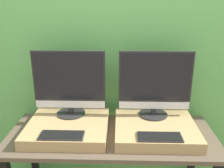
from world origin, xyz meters
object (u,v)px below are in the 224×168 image
object	(u,v)px
monitor_right	(155,84)
keyboard_right	(160,137)
monitor_left	(69,83)
keyboard_left	(62,135)

from	to	relation	value
monitor_right	keyboard_right	size ratio (longest dim) A/B	1.86
monitor_left	keyboard_right	xyz separation A→B (m)	(0.63, -0.33, -0.25)
keyboard_left	monitor_left	bearing A→B (deg)	90.00
monitor_left	keyboard_left	size ratio (longest dim) A/B	1.86
monitor_left	keyboard_right	bearing A→B (deg)	-27.42
monitor_left	keyboard_left	world-z (taller)	monitor_left
monitor_left	monitor_right	distance (m)	0.63
keyboard_right	keyboard_left	bearing A→B (deg)	180.00
monitor_left	keyboard_left	bearing A→B (deg)	-90.00
monitor_right	keyboard_right	bearing A→B (deg)	-90.00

